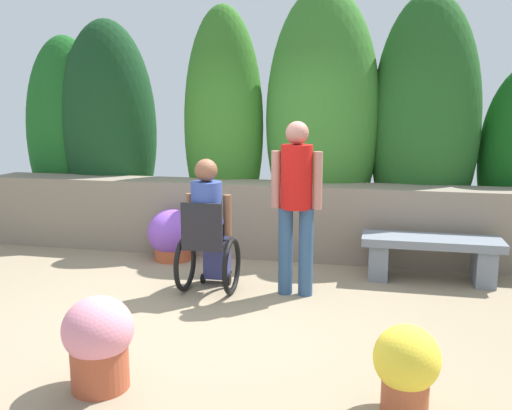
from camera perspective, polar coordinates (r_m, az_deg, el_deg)
ground_plane at (r=5.09m, az=-4.63°, el=-10.75°), size 10.06×10.06×0.00m
stone_retaining_wall at (r=6.76m, az=0.17°, el=-1.42°), size 7.13×0.55×0.90m
hedge_backdrop at (r=7.24m, az=0.86°, el=7.78°), size 7.42×1.14×3.29m
stone_bench at (r=6.05m, az=17.75°, el=-4.75°), size 1.43×0.47×0.47m
person_in_wheelchair at (r=5.39m, az=-4.95°, el=-2.64°), size 0.53×0.66×1.33m
person_standing_companion at (r=5.22m, az=4.23°, el=0.87°), size 0.49×0.30×1.69m
flower_pot_purple_near at (r=3.78m, az=-16.10°, el=-13.43°), size 0.46×0.46×0.62m
flower_pot_terracotta_by_wall at (r=3.52m, az=15.41°, el=-15.92°), size 0.40×0.40×0.55m
flower_pot_red_accent at (r=6.63m, az=-8.71°, el=-3.21°), size 0.59×0.59×0.61m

